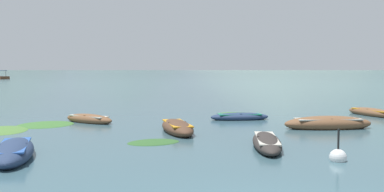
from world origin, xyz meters
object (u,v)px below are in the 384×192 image
object	(u,v)px
rowboat_5	(240,117)
rowboat_6	(328,124)
rowboat_7	(13,152)
mooring_buoy	(338,157)
rowboat_1	(267,143)
rowboat_4	(177,128)
rowboat_0	(89,119)
rowboat_3	(372,113)

from	to	relation	value
rowboat_5	rowboat_6	size ratio (longest dim) A/B	0.79
rowboat_7	mooring_buoy	world-z (taller)	mooring_buoy
rowboat_1	rowboat_4	size ratio (longest dim) A/B	1.01
rowboat_1	rowboat_4	bearing A→B (deg)	134.78
rowboat_0	rowboat_7	size ratio (longest dim) A/B	0.80
rowboat_0	rowboat_4	size ratio (longest dim) A/B	0.81
rowboat_3	rowboat_6	world-z (taller)	rowboat_6
mooring_buoy	rowboat_4	bearing A→B (deg)	133.28
rowboat_0	mooring_buoy	distance (m)	12.93
rowboat_0	mooring_buoy	bearing A→B (deg)	-41.03
rowboat_4	rowboat_0	bearing A→B (deg)	146.51
rowboat_7	rowboat_3	bearing A→B (deg)	37.81
rowboat_1	mooring_buoy	world-z (taller)	mooring_buoy
rowboat_4	rowboat_6	world-z (taller)	rowboat_6
rowboat_5	mooring_buoy	xyz separation A→B (m)	(2.04, -9.87, -0.04)
rowboat_3	rowboat_5	xyz separation A→B (m)	(-7.83, -2.20, -0.02)
rowboat_6	rowboat_7	size ratio (longest dim) A/B	1.07
rowboat_4	mooring_buoy	size ratio (longest dim) A/B	3.48
rowboat_3	rowboat_5	size ratio (longest dim) A/B	1.17
rowboat_6	rowboat_4	bearing A→B (deg)	-169.30
rowboat_0	rowboat_3	xyz separation A→B (m)	(15.54, 3.59, 0.00)
rowboat_5	rowboat_7	distance (m)	12.43
rowboat_1	rowboat_7	xyz separation A→B (m)	(-7.91, -2.00, 0.04)
rowboat_4	rowboat_5	world-z (taller)	rowboat_4
rowboat_1	rowboat_4	world-z (taller)	rowboat_4
rowboat_5	mooring_buoy	bearing A→B (deg)	-78.33
rowboat_4	rowboat_6	distance (m)	6.88
rowboat_7	mooring_buoy	size ratio (longest dim) A/B	3.50
rowboat_4	mooring_buoy	bearing A→B (deg)	-46.72
rowboat_3	rowboat_6	distance (m)	6.79
rowboat_5	mooring_buoy	distance (m)	10.08
rowboat_1	rowboat_7	world-z (taller)	rowboat_7
rowboat_0	rowboat_5	size ratio (longest dim) A/B	0.96
rowboat_3	rowboat_4	distance (m)	12.76
rowboat_0	rowboat_3	size ratio (longest dim) A/B	0.82
rowboat_1	rowboat_6	bearing A→B (deg)	53.14
rowboat_0	rowboat_7	xyz separation A→B (m)	(0.07, -8.42, 0.04)
rowboat_1	rowboat_6	size ratio (longest dim) A/B	0.93
rowboat_6	rowboat_7	distance (m)	13.14
rowboat_5	rowboat_6	xyz separation A→B (m)	(3.72, -3.20, 0.08)
rowboat_0	rowboat_4	world-z (taller)	rowboat_4
rowboat_3	rowboat_4	world-z (taller)	rowboat_4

